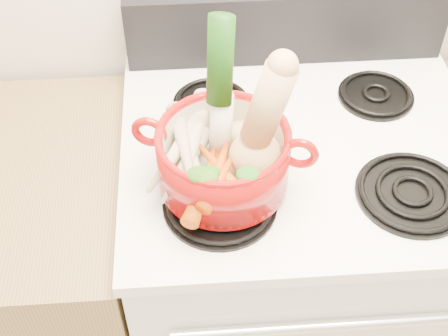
{
  "coord_description": "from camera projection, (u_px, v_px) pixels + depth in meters",
  "views": [
    {
      "loc": [
        -0.24,
        0.46,
        1.89
      ],
      "look_at": [
        -0.18,
        1.27,
        1.02
      ],
      "focal_mm": 50.0,
      "sensor_mm": 36.0,
      "label": 1
    }
  ],
  "objects": [
    {
      "name": "parsnip_2",
      "position": [
        189.0,
        150.0,
        1.21
      ],
      "size": [
        0.09,
        0.2,
        0.06
      ],
      "primitive_type": "cone",
      "rotation": [
        1.66,
        0.0,
        0.26
      ],
      "color": "beige",
      "rests_on": "dutch_oven"
    },
    {
      "name": "carrot_2",
      "position": [
        223.0,
        175.0,
        1.17
      ],
      "size": [
        0.12,
        0.18,
        0.05
      ],
      "primitive_type": "cone",
      "rotation": [
        1.66,
        0.0,
        0.51
      ],
      "color": "#C75209",
      "rests_on": "dutch_oven"
    },
    {
      "name": "dutch_oven",
      "position": [
        223.0,
        158.0,
        1.19
      ],
      "size": [
        0.31,
        0.31,
        0.13
      ],
      "primitive_type": "cylinder",
      "rotation": [
        0.0,
        0.0,
        -0.27
      ],
      "color": "#950B09",
      "rests_on": "burner_front_left"
    },
    {
      "name": "burner_front_right",
      "position": [
        412.0,
        192.0,
        1.23
      ],
      "size": [
        0.22,
        0.22,
        0.02
      ],
      "primitive_type": "cylinder",
      "color": "black",
      "rests_on": "cooktop"
    },
    {
      "name": "ginger",
      "position": [
        240.0,
        133.0,
        1.26
      ],
      "size": [
        0.09,
        0.07,
        0.04
      ],
      "primitive_type": "ellipsoid",
      "rotation": [
        0.0,
        0.0,
        -0.23
      ],
      "color": "tan",
      "rests_on": "dutch_oven"
    },
    {
      "name": "burner_back_right",
      "position": [
        376.0,
        94.0,
        1.43
      ],
      "size": [
        0.17,
        0.17,
        0.02
      ],
      "primitive_type": "cylinder",
      "color": "black",
      "rests_on": "cooktop"
    },
    {
      "name": "parsnip_1",
      "position": [
        184.0,
        165.0,
        1.19
      ],
      "size": [
        0.12,
        0.18,
        0.05
      ],
      "primitive_type": "cone",
      "rotation": [
        1.66,
        0.0,
        -0.52
      ],
      "color": "beige",
      "rests_on": "dutch_oven"
    },
    {
      "name": "leek",
      "position": [
        221.0,
        92.0,
        1.14
      ],
      "size": [
        0.08,
        0.11,
        0.32
      ],
      "primitive_type": "cylinder",
      "rotation": [
        -0.17,
        0.0,
        -0.29
      ],
      "color": "silver",
      "rests_on": "dutch_oven"
    },
    {
      "name": "oven_handle",
      "position": [
        323.0,
        326.0,
        1.22
      ],
      "size": [
        0.6,
        0.02,
        0.02
      ],
      "primitive_type": "cylinder",
      "rotation": [
        0.0,
        1.57,
        0.0
      ],
      "color": "silver",
      "rests_on": "stove_body"
    },
    {
      "name": "pot_handle_right",
      "position": [
        300.0,
        153.0,
        1.14
      ],
      "size": [
        0.07,
        0.03,
        0.07
      ],
      "primitive_type": "torus",
      "rotation": [
        1.57,
        0.0,
        -0.27
      ],
      "color": "#950B09",
      "rests_on": "dutch_oven"
    },
    {
      "name": "control_backsplash",
      "position": [
        287.0,
        28.0,
        1.47
      ],
      "size": [
        0.76,
        0.05,
        0.18
      ],
      "primitive_type": "cube",
      "color": "black",
      "rests_on": "cooktop"
    },
    {
      "name": "cooktop",
      "position": [
        303.0,
        148.0,
        1.34
      ],
      "size": [
        0.78,
        0.67,
        0.03
      ],
      "primitive_type": "cube",
      "color": "white",
      "rests_on": "stove_body"
    },
    {
      "name": "stove_body",
      "position": [
        287.0,
        272.0,
        1.69
      ],
      "size": [
        0.76,
        0.65,
        0.92
      ],
      "primitive_type": "cube",
      "color": "silver",
      "rests_on": "floor"
    },
    {
      "name": "carrot_0",
      "position": [
        204.0,
        188.0,
        1.16
      ],
      "size": [
        0.1,
        0.18,
        0.05
      ],
      "primitive_type": "cone",
      "rotation": [
        1.66,
        0.0,
        -0.36
      ],
      "color": "#CE5C0A",
      "rests_on": "dutch_oven"
    },
    {
      "name": "squash",
      "position": [
        258.0,
        123.0,
        1.12
      ],
      "size": [
        0.18,
        0.13,
        0.28
      ],
      "primitive_type": null,
      "rotation": [
        0.0,
        0.23,
        -0.13
      ],
      "color": "#E0A773",
      "rests_on": "dutch_oven"
    },
    {
      "name": "carrot_1",
      "position": [
        208.0,
        179.0,
        1.17
      ],
      "size": [
        0.06,
        0.16,
        0.05
      ],
      "primitive_type": "cone",
      "rotation": [
        1.66,
        0.0,
        -0.2
      ],
      "color": "#D6400A",
      "rests_on": "dutch_oven"
    },
    {
      "name": "parsnip_5",
      "position": [
        185.0,
        148.0,
        1.19
      ],
      "size": [
        0.07,
        0.21,
        0.06
      ],
      "primitive_type": "cone",
      "rotation": [
        1.66,
        0.0,
        0.14
      ],
      "color": "beige",
      "rests_on": "dutch_oven"
    },
    {
      "name": "parsnip_0",
      "position": [
        187.0,
        151.0,
        1.22
      ],
      "size": [
        0.11,
        0.21,
        0.06
      ],
      "primitive_type": "cone",
      "rotation": [
        1.66,
        0.0,
        -0.35
      ],
      "color": "beige",
      "rests_on": "dutch_oven"
    },
    {
      "name": "pot_handle_left",
      "position": [
        149.0,
        132.0,
        1.18
      ],
      "size": [
        0.07,
        0.03,
        0.07
      ],
      "primitive_type": "torus",
      "rotation": [
        1.57,
        0.0,
        -0.27
      ],
      "color": "#950B09",
      "rests_on": "dutch_oven"
    },
    {
      "name": "carrot_4",
      "position": [
        220.0,
        166.0,
        1.17
      ],
      "size": [
        0.07,
        0.15,
        0.04
      ],
      "primitive_type": "cone",
      "rotation": [
        1.66,
        0.0,
        -0.31
      ],
      "color": "#CC520A",
      "rests_on": "dutch_oven"
    },
    {
      "name": "parsnip_4",
      "position": [
        195.0,
        136.0,
        1.22
      ],
      "size": [
        0.09,
        0.23,
        0.06
      ],
      "primitive_type": "cone",
      "rotation": [
        1.66,
        0.0,
        -0.21
      ],
      "color": "beige",
      "rests_on": "dutch_oven"
    },
    {
      "name": "carrot_3",
      "position": [
        219.0,
        181.0,
        1.15
      ],
      "size": [
        0.1,
        0.15,
        0.04
      ],
      "primitive_type": "cone",
      "rotation": [
        1.66,
        0.0,
        -0.48
      ],
      "color": "#BB5709",
      "rests_on": "dutch_oven"
    },
    {
      "name": "parsnip_3",
      "position": [
        174.0,
        153.0,
        1.2
      ],
      "size": [
        0.14,
        0.19,
        0.06
      ],
      "primitive_type": "cone",
      "rotation": [
        1.66,
        0.0,
        -0.57
      ],
      "color": "beige",
      "rests_on": "dutch_oven"
    },
    {
      "name": "burner_back_left",
      "position": [
        211.0,
        102.0,
        1.41
      ],
      "size": [
        0.17,
        0.17,
        0.02
      ],
      "primitive_type": "cylinder",
      "color": "black",
      "rests_on": "cooktop"
    },
    {
      "name": "burner_front_left",
      "position": [
        220.0,
        203.0,
        1.21
      ],
      "size": [
        0.22,
        0.22,
        0.02
      ],
      "primitive_type": "cylinder",
      "color": "black",
      "rests_on": "cooktop"
    }
  ]
}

